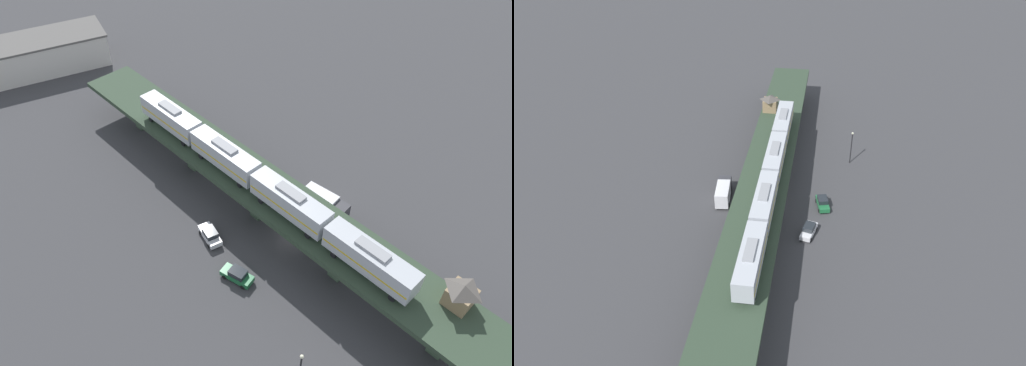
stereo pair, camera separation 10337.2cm
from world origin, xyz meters
The scene contains 8 objects.
ground_plane centered at (0.00, 0.00, 0.00)m, with size 400.00×400.00×0.00m, color #38383A.
elevated_viaduct centered at (0.02, -0.15, 5.74)m, with size 20.98×92.28×6.65m.
subway_train centered at (-2.16, 5.37, 9.19)m, with size 9.63×49.71×4.45m.
signal_hut centered at (5.52, -22.27, 8.45)m, with size 3.63×3.63×3.40m.
street_car_white centered at (-9.18, 6.74, 0.94)m, with size 2.35×4.58×1.89m.
street_car_green centered at (-9.96, -1.22, 0.94)m, with size 3.27×4.75×1.89m.
delivery_truck centered at (7.60, 1.42, 1.76)m, with size 3.88×7.53×3.20m.
street_lamp centered at (-12.57, -17.02, 4.11)m, with size 0.44×0.44×6.94m.
Camera 2 is at (-19.78, 68.65, 54.31)m, focal length 35.00 mm.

